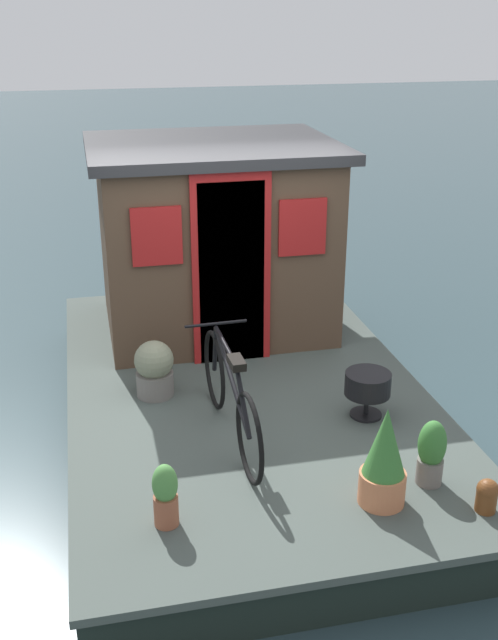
% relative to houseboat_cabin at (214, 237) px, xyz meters
% --- Properties ---
extents(ground_plane, '(60.00, 60.00, 0.00)m').
position_rel_houseboat_cabin_xyz_m(ground_plane, '(-1.39, 0.00, -1.37)').
color(ground_plane, '#2D4247').
extents(houseboat_deck, '(5.01, 3.05, 0.42)m').
position_rel_houseboat_cabin_xyz_m(houseboat_deck, '(-1.39, 0.00, -1.16)').
color(houseboat_deck, '#424C47').
rests_on(houseboat_deck, ground_plane).
extents(houseboat_cabin, '(1.93, 2.39, 1.89)m').
position_rel_houseboat_cabin_xyz_m(houseboat_cabin, '(0.00, 0.00, 0.00)').
color(houseboat_cabin, '#4C3828').
rests_on(houseboat_cabin, houseboat_deck).
extents(bicycle, '(1.75, 0.50, 0.79)m').
position_rel_houseboat_cabin_xyz_m(bicycle, '(-2.25, 0.29, -0.59)').
color(bicycle, black).
rests_on(bicycle, houseboat_deck).
extents(potted_plant_geranium, '(0.20, 0.20, 0.49)m').
position_rel_houseboat_cabin_xyz_m(potted_plant_geranium, '(-3.12, -0.95, -0.71)').
color(potted_plant_geranium, slate).
rests_on(potted_plant_geranium, houseboat_deck).
extents(potted_plant_fern, '(0.32, 0.32, 0.71)m').
position_rel_houseboat_cabin_xyz_m(potted_plant_fern, '(-3.26, -0.54, -0.62)').
color(potted_plant_fern, '#C6754C').
rests_on(potted_plant_fern, houseboat_deck).
extents(potted_plant_lavender, '(0.33, 0.33, 0.50)m').
position_rel_houseboat_cabin_xyz_m(potted_plant_lavender, '(-1.41, 0.78, -0.71)').
color(potted_plant_lavender, slate).
rests_on(potted_plant_lavender, houseboat_deck).
extents(potted_plant_mint, '(0.17, 0.17, 0.44)m').
position_rel_houseboat_cabin_xyz_m(potted_plant_mint, '(-3.17, 0.90, -0.73)').
color(potted_plant_mint, '#935138').
rests_on(potted_plant_mint, houseboat_deck).
extents(charcoal_grill, '(0.37, 0.37, 0.38)m').
position_rel_houseboat_cabin_xyz_m(charcoal_grill, '(-2.14, -0.85, -0.68)').
color(charcoal_grill, black).
rests_on(charcoal_grill, houseboat_deck).
extents(mooring_bollard, '(0.15, 0.15, 0.24)m').
position_rel_houseboat_cabin_xyz_m(mooring_bollard, '(-3.50, -1.18, -0.83)').
color(mooring_bollard, brown).
rests_on(mooring_bollard, houseboat_deck).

